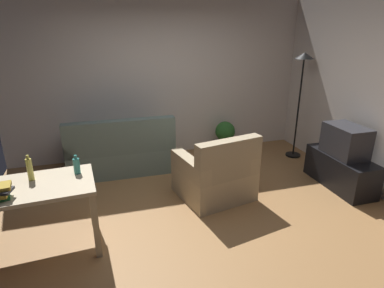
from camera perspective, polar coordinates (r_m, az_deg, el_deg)
ground_plane at (r=4.17m, az=0.60°, el=-12.31°), size 5.20×4.40×0.02m
wall_rear at (r=5.72m, az=-5.81°, el=11.32°), size 5.20×0.10×2.70m
wall_right at (r=5.02m, az=30.70°, el=7.30°), size 0.10×4.40×2.70m
couch at (r=5.32m, az=-12.37°, el=-1.43°), size 1.64×0.84×0.92m
tv_stand at (r=5.20m, az=24.67°, el=-4.27°), size 0.44×1.10×0.48m
tv at (r=5.04m, az=25.47°, el=0.50°), size 0.41×0.60×0.44m
torchiere_lamp at (r=5.79m, az=18.80°, el=11.10°), size 0.32×0.32×1.81m
desk at (r=3.61m, az=-26.38°, el=-8.15°), size 1.25×0.79×0.76m
potted_plant at (r=6.00m, az=5.83°, el=1.70°), size 0.36×0.36×0.57m
armchair at (r=4.41m, az=4.26°, el=-5.55°), size 1.05×1.01×0.92m
bottle_squat at (r=3.64m, az=-26.65°, el=-3.98°), size 0.06×0.06×0.27m
bottle_tall at (r=3.61m, az=-19.65°, el=-3.62°), size 0.07×0.07×0.21m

